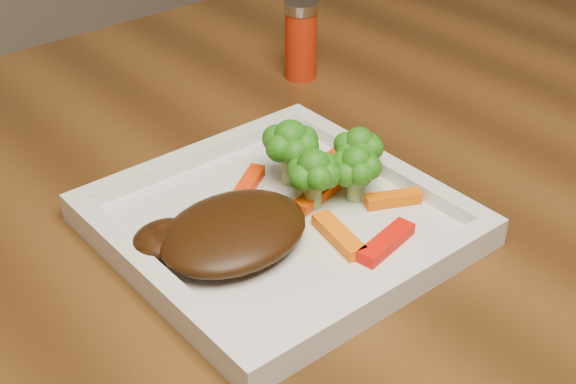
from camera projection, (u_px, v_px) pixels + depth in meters
dining_table at (385, 377)px, 1.05m from camera, size 1.60×0.90×0.75m
plate at (279, 226)px, 0.69m from camera, size 0.27×0.27×0.01m
steak at (234, 232)px, 0.64m from camera, size 0.14×0.11×0.03m
broccoli_0 at (290, 149)px, 0.71m from camera, size 0.06×0.06×0.07m
broccoli_1 at (359, 150)px, 0.72m from camera, size 0.06×0.06×0.06m
broccoli_2 at (356, 171)px, 0.69m from camera, size 0.06×0.06×0.06m
broccoli_3 at (313, 176)px, 0.68m from camera, size 0.05×0.05×0.06m
carrot_0 at (386, 242)px, 0.65m from camera, size 0.06×0.03×0.01m
carrot_1 at (393, 199)px, 0.70m from camera, size 0.05×0.03×0.01m
carrot_2 at (339, 235)px, 0.66m from camera, size 0.03×0.06×0.01m
carrot_3 at (337, 156)px, 0.76m from camera, size 0.06×0.03×0.01m
carrot_4 at (249, 183)px, 0.72m from camera, size 0.05×0.04×0.01m
carrot_6 at (317, 195)px, 0.71m from camera, size 0.06×0.03×0.01m
spice_shaker at (301, 40)px, 0.92m from camera, size 0.04×0.04×0.09m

